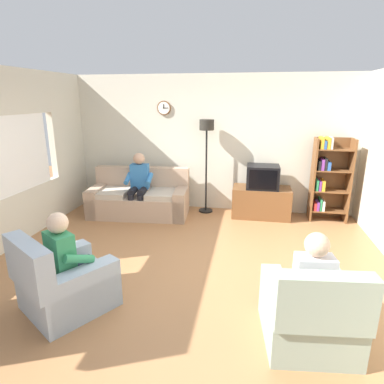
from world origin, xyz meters
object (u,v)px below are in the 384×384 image
object	(u,v)px
floor_lamp	(207,141)
armchair_near_window	(65,285)
person_on_couch	(139,182)
armchair_near_bookshelf	(309,315)
tv_stand	(261,202)
bookshelf	(328,177)
person_in_right_armchair	(310,280)
couch	(140,199)
person_in_left_armchair	(69,256)
tv	(263,177)

from	to	relation	value
floor_lamp	armchair_near_window	xyz separation A→B (m)	(-1.07, -3.46, -1.16)
floor_lamp	person_on_couch	bearing A→B (deg)	-157.27
armchair_near_bookshelf	tv_stand	bearing A→B (deg)	96.27
floor_lamp	tv_stand	bearing A→B (deg)	-5.15
bookshelf	person_in_right_armchair	size ratio (longest dim) A/B	1.41
couch	person_on_couch	distance (m)	0.40
armchair_near_bookshelf	person_on_couch	distance (m)	4.07
tv_stand	floor_lamp	distance (m)	1.60
floor_lamp	armchair_near_window	size ratio (longest dim) A/B	1.58
person_in_right_armchair	armchair_near_window	bearing A→B (deg)	-179.43
person_in_right_armchair	floor_lamp	bearing A→B (deg)	113.12
couch	armchair_near_bookshelf	distance (m)	4.15
couch	tv_stand	bearing A→B (deg)	7.38
armchair_near_window	armchair_near_bookshelf	world-z (taller)	same
armchair_near_bookshelf	person_in_left_armchair	world-z (taller)	person_in_left_armchair
armchair_near_window	person_on_couch	distance (m)	2.98
bookshelf	armchair_near_bookshelf	bearing A→B (deg)	-103.04
tv_stand	bookshelf	bearing A→B (deg)	3.49
tv_stand	person_in_left_armchair	xyz separation A→B (m)	(-2.12, -3.28, 0.31)
armchair_near_window	person_in_left_armchair	distance (m)	0.33
floor_lamp	person_on_couch	xyz separation A→B (m)	(-1.23, -0.52, -0.75)
tv	armchair_near_window	xyz separation A→B (m)	(-2.17, -3.34, -0.52)
bookshelf	armchair_near_window	xyz separation A→B (m)	(-3.36, -3.43, -0.53)
tv	person_in_right_armchair	bearing A→B (deg)	-83.69
armchair_near_window	armchair_near_bookshelf	distance (m)	2.55
couch	person_in_right_armchair	distance (m)	4.09
tv	couch	bearing A→B (deg)	-173.20
tv_stand	bookshelf	distance (m)	1.30
floor_lamp	person_in_left_armchair	xyz separation A→B (m)	(-1.02, -3.38, -0.85)
couch	tv	size ratio (longest dim) A/B	3.27
tv_stand	person_on_couch	size ratio (longest dim) A/B	0.89
floor_lamp	armchair_near_window	world-z (taller)	floor_lamp
armchair_near_bookshelf	floor_lamp	bearing A→B (deg)	112.73
armchair_near_bookshelf	tv	bearing A→B (deg)	96.31
couch	person_in_right_armchair	bearing A→B (deg)	-47.90
bookshelf	person_on_couch	xyz separation A→B (m)	(-3.52, -0.49, -0.12)
floor_lamp	person_in_right_armchair	world-z (taller)	floor_lamp
tv_stand	tv	world-z (taller)	tv
floor_lamp	person_in_left_armchair	world-z (taller)	floor_lamp
person_on_couch	couch	bearing A→B (deg)	109.48
floor_lamp	person_in_left_armchair	distance (m)	3.63
bookshelf	person_in_right_armchair	world-z (taller)	bookshelf
tv_stand	person_on_couch	xyz separation A→B (m)	(-2.33, -0.42, 0.41)
tv	bookshelf	xyz separation A→B (m)	(1.19, 0.10, 0.02)
tv_stand	floor_lamp	bearing A→B (deg)	174.85
tv	bookshelf	bearing A→B (deg)	4.66
couch	tv	distance (m)	2.44
tv_stand	armchair_near_window	world-z (taller)	armchair_near_window
floor_lamp	person_in_left_armchair	size ratio (longest dim) A/B	1.65
floor_lamp	person_in_right_armchair	distance (m)	3.83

